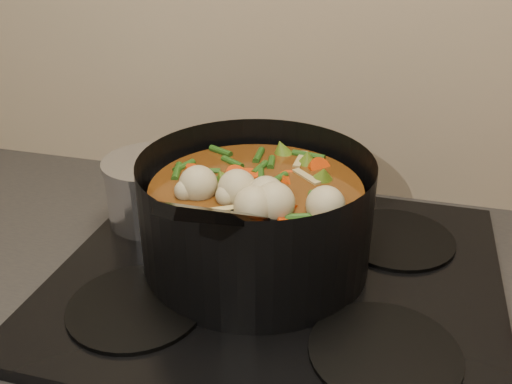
# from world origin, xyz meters

# --- Properties ---
(stovetop) EXTENTS (0.62, 0.54, 0.03)m
(stovetop) POSITION_xyz_m (0.00, 1.93, 0.92)
(stovetop) COLOR black
(stovetop) RESTS_ON counter
(stockpot) EXTENTS (0.43, 0.50, 0.24)m
(stockpot) POSITION_xyz_m (-0.04, 1.95, 1.01)
(stockpot) COLOR black
(stockpot) RESTS_ON stovetop
(saucepan) EXTENTS (0.16, 0.16, 0.13)m
(saucepan) POSITION_xyz_m (-0.23, 2.03, 0.98)
(saucepan) COLOR silver
(saucepan) RESTS_ON stovetop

